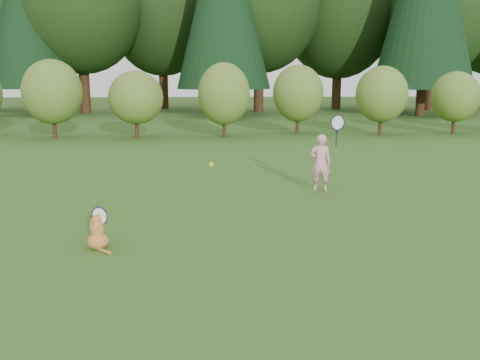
{
  "coord_description": "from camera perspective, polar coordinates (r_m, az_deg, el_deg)",
  "views": [
    {
      "loc": [
        -0.19,
        -6.93,
        2.22
      ],
      "look_at": [
        0.2,
        0.8,
        0.7
      ],
      "focal_mm": 40.0,
      "sensor_mm": 36.0,
      "label": 1
    }
  ],
  "objects": [
    {
      "name": "ground",
      "position": [
        7.27,
        -1.26,
        -6.65
      ],
      "size": [
        100.0,
        100.0,
        0.0
      ],
      "primitive_type": "plane",
      "color": "#305217",
      "rests_on": "ground"
    },
    {
      "name": "shrub_row",
      "position": [
        19.94,
        -2.38,
        8.74
      ],
      "size": [
        28.0,
        3.0,
        2.8
      ],
      "primitive_type": null,
      "color": "#5A7424",
      "rests_on": "ground"
    },
    {
      "name": "child",
      "position": [
        10.45,
        8.64,
        1.97
      ],
      "size": [
        0.66,
        0.44,
        1.66
      ],
      "rotation": [
        0.0,
        0.0,
        2.96
      ],
      "color": "pink",
      "rests_on": "ground"
    },
    {
      "name": "cat",
      "position": [
        7.22,
        -14.96,
        -5.19
      ],
      "size": [
        0.43,
        0.71,
        0.62
      ],
      "rotation": [
        0.0,
        0.0,
        0.3
      ],
      "color": "#C96926",
      "rests_on": "ground"
    },
    {
      "name": "tennis_ball",
      "position": [
        7.7,
        -3.07,
        1.66
      ],
      "size": [
        0.07,
        0.07,
        0.07
      ],
      "color": "#BDD719",
      "rests_on": "ground"
    }
  ]
}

